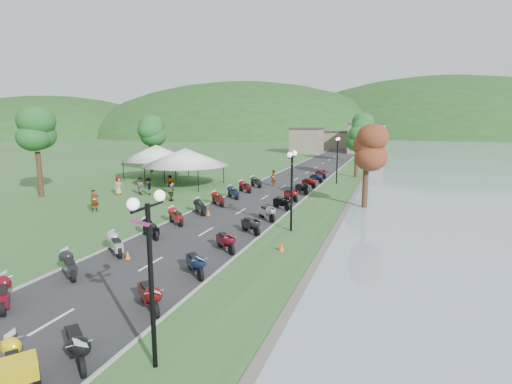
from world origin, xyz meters
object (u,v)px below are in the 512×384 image
(streetlamp_near, at_px, (151,285))
(pedestrian_b, at_px, (141,194))
(vendor_tent_main, at_px, (186,167))
(pedestrian_a, at_px, (95,212))
(yellow_trike, at_px, (13,362))
(pedestrian_c, at_px, (149,195))

(streetlamp_near, xyz_separation_m, pedestrian_b, (-16.45, 22.57, -2.50))
(vendor_tent_main, xyz_separation_m, pedestrian_b, (-1.61, -5.83, -2.00))
(streetlamp_near, relative_size, pedestrian_a, 2.93)
(yellow_trike, relative_size, pedestrian_a, 1.25)
(streetlamp_near, bearing_deg, vendor_tent_main, 117.58)
(streetlamp_near, height_order, pedestrian_b, streetlamp_near)
(yellow_trike, xyz_separation_m, pedestrian_a, (-12.06, 17.00, -0.49))
(pedestrian_a, distance_m, pedestrian_b, 7.35)
(streetlamp_near, relative_size, pedestrian_c, 3.11)
(pedestrian_a, distance_m, pedestrian_c, 7.26)
(streetlamp_near, distance_m, pedestrian_c, 27.49)
(yellow_trike, height_order, pedestrian_b, yellow_trike)
(pedestrian_b, bearing_deg, vendor_tent_main, -81.60)
(vendor_tent_main, relative_size, pedestrian_a, 3.56)
(yellow_trike, relative_size, pedestrian_b, 1.31)
(pedestrian_b, bearing_deg, pedestrian_c, -157.24)
(yellow_trike, distance_m, pedestrian_b, 27.58)
(pedestrian_a, height_order, pedestrian_c, pedestrian_a)
(vendor_tent_main, bearing_deg, pedestrian_a, -92.57)
(yellow_trike, relative_size, streetlamp_near, 0.43)
(pedestrian_b, distance_m, pedestrian_c, 0.92)
(streetlamp_near, xyz_separation_m, pedestrian_c, (-15.52, 22.55, -2.50))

